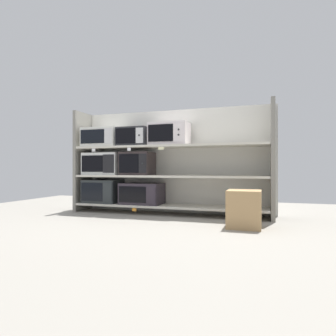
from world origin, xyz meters
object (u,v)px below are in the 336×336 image
Objects in this scene: microwave_4 at (103,138)px; microwave_6 at (169,134)px; microwave_5 at (135,137)px; microwave_2 at (104,164)px; microwave_1 at (142,194)px; shipping_carton at (244,209)px; microwave_0 at (103,191)px; microwave_3 at (138,164)px.

microwave_6 reaches higher than microwave_4.
microwave_2 is at bearing 179.95° from microwave_5.
microwave_1 is 1.03m from microwave_4.
shipping_carton is at bearing -23.75° from microwave_1.
microwave_4 is (0.01, 0.00, 0.80)m from microwave_0.
microwave_4 is 1.24× the size of microwave_5.
microwave_0 reaches higher than shipping_carton.
microwave_4 reaches higher than shipping_carton.
microwave_5 is 1.91m from shipping_carton.
shipping_carton is at bearing -31.48° from microwave_6.
microwave_6 is (0.41, -0.00, 0.84)m from microwave_1.
microwave_4 is at bearing 179.69° from microwave_2.
microwave_2 is at bearing 162.83° from shipping_carton.
microwave_1 is 1.03× the size of microwave_2.
microwave_5 reaches higher than microwave_1.
microwave_6 is (1.05, 0.00, 0.82)m from microwave_0.
microwave_3 is (-0.07, -0.00, 0.43)m from microwave_1.
microwave_4 is 1.04m from microwave_6.
microwave_2 reaches higher than microwave_0.
microwave_3 is 1.08× the size of shipping_carton.
microwave_5 reaches higher than shipping_carton.
microwave_4 reaches higher than microwave_2.
microwave_2 is 1.11m from microwave_6.
microwave_4 is at bearing 1.66° from microwave_0.
microwave_2 is 2.24m from shipping_carton.
microwave_5 is at bearing -179.96° from microwave_6.
microwave_4 is at bearing 179.95° from microwave_5.
microwave_0 reaches higher than microwave_1.
microwave_5 is (-0.04, -0.00, 0.38)m from microwave_3.
microwave_0 is 0.97× the size of microwave_6.
microwave_4 is (-0.01, 0.00, 0.39)m from microwave_2.
microwave_3 reaches higher than microwave_2.
microwave_2 is 1.03× the size of microwave_4.
microwave_1 is 0.82m from microwave_5.
microwave_5 is (0.51, -0.00, 0.38)m from microwave_2.
microwave_6 is at bearing 0.01° from microwave_0.
microwave_3 is 0.80× the size of microwave_6.
microwave_6 is 1.53m from shipping_carton.
microwave_3 is at bearing -179.97° from microwave_6.
microwave_2 is at bearing 0.73° from microwave_0.
microwave_6 is at bearing -0.00° from microwave_2.
microwave_0 is at bearing 179.98° from microwave_5.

